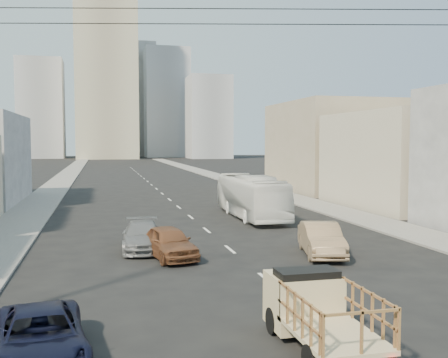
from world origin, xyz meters
name	(u,v)px	position (x,y,z in m)	size (l,w,h in m)	color
sidewalk_left	(64,179)	(-11.75, 70.00, 0.06)	(3.50, 180.00, 0.12)	slate
sidewalk_right	(217,176)	(11.75, 70.00, 0.06)	(3.50, 180.00, 0.12)	slate
lane_dashes	(154,187)	(0.00, 53.00, 0.01)	(0.15, 104.00, 0.01)	silver
flatbed_pickup	(319,307)	(-0.80, 1.05, 1.09)	(1.95, 4.41, 1.90)	#C5B184
navy_pickup	(40,337)	(-7.89, 1.67, 0.66)	(2.18, 4.72, 1.31)	black
city_bus	(251,196)	(4.25, 24.82, 1.54)	(2.58, 11.05, 3.08)	white
sedan_brown	(169,242)	(-3.29, 12.74, 0.75)	(1.77, 4.40, 1.50)	brown
sedan_tan	(321,239)	(3.95, 11.63, 0.78)	(1.66, 4.76, 1.57)	#927555
sedan_grey	(142,236)	(-4.36, 14.99, 0.71)	(1.98, 4.87, 1.41)	slate
overhead_wires	(343,10)	(0.00, 1.50, 8.97)	(23.01, 5.02, 0.72)	black
bldg_right_mid	(413,160)	(19.50, 28.00, 4.00)	(11.00, 14.00, 8.00)	#B8AC94
bldg_right_far	(336,146)	(20.00, 44.00, 5.00)	(12.00, 16.00, 10.00)	gray
high_rise_tower	(106,69)	(-4.00, 170.00, 30.00)	(20.00, 20.00, 60.00)	tan
midrise_ne	(166,103)	(18.00, 185.00, 20.00)	(16.00, 16.00, 40.00)	#96999F
midrise_nw	(41,109)	(-26.00, 180.00, 17.00)	(15.00, 15.00, 34.00)	#96999F
midrise_back	(132,101)	(6.00, 200.00, 22.00)	(18.00, 18.00, 44.00)	gray
midrise_east	(209,117)	(30.00, 165.00, 14.00)	(14.00, 14.00, 28.00)	#96999F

